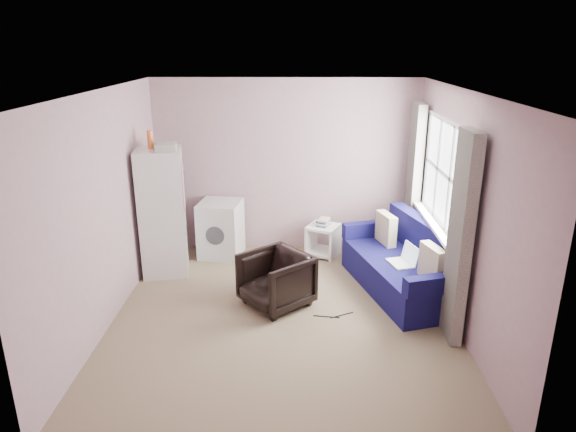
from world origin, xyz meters
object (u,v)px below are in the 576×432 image
armchair (276,277)px  sofa (406,267)px  side_table (323,238)px  fridge (162,212)px  washing_machine (221,228)px

armchair → sofa: bearing=64.4°
armchair → sofa: size_ratio=0.34×
armchair → sofa: 1.66m
armchair → side_table: 1.64m
fridge → sofa: bearing=-19.9°
washing_machine → side_table: size_ratio=1.43×
side_table → sofa: size_ratio=0.27×
fridge → washing_machine: (0.67, 0.57, -0.43)m
armchair → side_table: size_ratio=1.26×
armchair → side_table: bearing=117.0°
fridge → sofa: fridge is taller
sofa → washing_machine: bearing=140.2°
armchair → sofa: sofa is taller
fridge → armchair: bearing=-42.1°
sofa → fridge: bearing=154.7°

